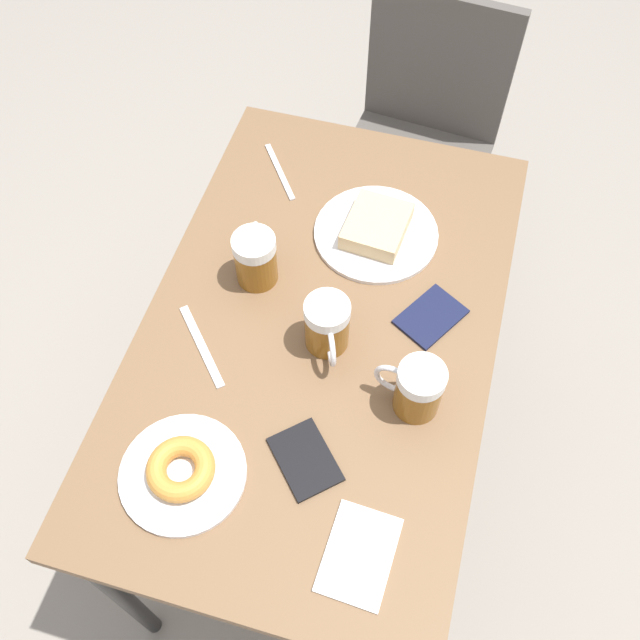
{
  "coord_description": "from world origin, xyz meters",
  "views": [
    {
      "loc": [
        0.19,
        -0.69,
        1.92
      ],
      "look_at": [
        0.0,
        0.0,
        0.79
      ],
      "focal_mm": 40.0,
      "sensor_mm": 36.0,
      "label": 1
    }
  ],
  "objects_px": {
    "chair": "(424,124)",
    "beer_mug_center": "(327,326)",
    "beer_mug_left": "(256,258)",
    "beer_mug_right": "(417,389)",
    "knife": "(202,346)",
    "plate_with_cake": "(376,230)",
    "passport_near_edge": "(305,459)",
    "fork": "(280,171)",
    "passport_far_edge": "(431,317)",
    "plate_with_donut": "(182,471)",
    "napkin_folded": "(359,555)"
  },
  "relations": [
    {
      "from": "beer_mug_right",
      "to": "knife",
      "type": "xyz_separation_m",
      "value": [
        -0.4,
        0.01,
        -0.06
      ]
    },
    {
      "from": "beer_mug_left",
      "to": "fork",
      "type": "bearing_deg",
      "value": 98.48
    },
    {
      "from": "plate_with_cake",
      "to": "beer_mug_right",
      "type": "distance_m",
      "value": 0.39
    },
    {
      "from": "beer_mug_left",
      "to": "napkin_folded",
      "type": "distance_m",
      "value": 0.58
    },
    {
      "from": "napkin_folded",
      "to": "fork",
      "type": "relative_size",
      "value": 1.05
    },
    {
      "from": "chair",
      "to": "plate_with_donut",
      "type": "relative_size",
      "value": 4.03
    },
    {
      "from": "beer_mug_right",
      "to": "fork",
      "type": "relative_size",
      "value": 0.84
    },
    {
      "from": "beer_mug_right",
      "to": "passport_far_edge",
      "type": "bearing_deg",
      "value": 91.61
    },
    {
      "from": "chair",
      "to": "beer_mug_left",
      "type": "height_order",
      "value": "beer_mug_left"
    },
    {
      "from": "chair",
      "to": "beer_mug_center",
      "type": "distance_m",
      "value": 0.96
    },
    {
      "from": "plate_with_cake",
      "to": "plate_with_donut",
      "type": "height_order",
      "value": "plate_with_cake"
    },
    {
      "from": "plate_with_donut",
      "to": "beer_mug_right",
      "type": "relative_size",
      "value": 1.72
    },
    {
      "from": "beer_mug_left",
      "to": "passport_near_edge",
      "type": "bearing_deg",
      "value": -60.03
    },
    {
      "from": "plate_with_donut",
      "to": "fork",
      "type": "bearing_deg",
      "value": 94.18
    },
    {
      "from": "fork",
      "to": "chair",
      "type": "bearing_deg",
      "value": 64.2
    },
    {
      "from": "plate_with_donut",
      "to": "passport_near_edge",
      "type": "bearing_deg",
      "value": 22.89
    },
    {
      "from": "fork",
      "to": "passport_far_edge",
      "type": "height_order",
      "value": "passport_far_edge"
    },
    {
      "from": "knife",
      "to": "fork",
      "type": "bearing_deg",
      "value": 89.07
    },
    {
      "from": "chair",
      "to": "passport_near_edge",
      "type": "distance_m",
      "value": 1.18
    },
    {
      "from": "beer_mug_right",
      "to": "passport_far_edge",
      "type": "distance_m",
      "value": 0.19
    },
    {
      "from": "plate_with_cake",
      "to": "beer_mug_left",
      "type": "distance_m",
      "value": 0.26
    },
    {
      "from": "plate_with_cake",
      "to": "beer_mug_left",
      "type": "bearing_deg",
      "value": -140.98
    },
    {
      "from": "chair",
      "to": "beer_mug_left",
      "type": "relative_size",
      "value": 7.01
    },
    {
      "from": "fork",
      "to": "passport_far_edge",
      "type": "xyz_separation_m",
      "value": [
        0.39,
        -0.29,
        0.0
      ]
    },
    {
      "from": "chair",
      "to": "napkin_folded",
      "type": "height_order",
      "value": "chair"
    },
    {
      "from": "beer_mug_right",
      "to": "passport_far_edge",
      "type": "height_order",
      "value": "beer_mug_right"
    },
    {
      "from": "plate_with_cake",
      "to": "fork",
      "type": "xyz_separation_m",
      "value": [
        -0.24,
        0.12,
        -0.01
      ]
    },
    {
      "from": "napkin_folded",
      "to": "knife",
      "type": "distance_m",
      "value": 0.48
    },
    {
      "from": "chair",
      "to": "plate_with_cake",
      "type": "xyz_separation_m",
      "value": [
        -0.01,
        -0.64,
        0.27
      ]
    },
    {
      "from": "beer_mug_center",
      "to": "fork",
      "type": "bearing_deg",
      "value": 118.79
    },
    {
      "from": "plate_with_cake",
      "to": "beer_mug_center",
      "type": "height_order",
      "value": "beer_mug_center"
    },
    {
      "from": "chair",
      "to": "beer_mug_right",
      "type": "bearing_deg",
      "value": -75.84
    },
    {
      "from": "plate_with_cake",
      "to": "passport_near_edge",
      "type": "xyz_separation_m",
      "value": [
        -0.0,
        -0.51,
        -0.01
      ]
    },
    {
      "from": "plate_with_donut",
      "to": "beer_mug_right",
      "type": "distance_m",
      "value": 0.42
    },
    {
      "from": "beer_mug_left",
      "to": "passport_far_edge",
      "type": "height_order",
      "value": "beer_mug_left"
    },
    {
      "from": "knife",
      "to": "passport_far_edge",
      "type": "bearing_deg",
      "value": 24.03
    },
    {
      "from": "knife",
      "to": "passport_far_edge",
      "type": "relative_size",
      "value": 1.0
    },
    {
      "from": "beer_mug_left",
      "to": "beer_mug_center",
      "type": "height_order",
      "value": "same"
    },
    {
      "from": "beer_mug_center",
      "to": "knife",
      "type": "bearing_deg",
      "value": -162.12
    },
    {
      "from": "beer_mug_left",
      "to": "fork",
      "type": "xyz_separation_m",
      "value": [
        -0.04,
        0.28,
        -0.06
      ]
    },
    {
      "from": "beer_mug_center",
      "to": "plate_with_donut",
      "type": "bearing_deg",
      "value": -117.47
    },
    {
      "from": "plate_with_cake",
      "to": "plate_with_donut",
      "type": "distance_m",
      "value": 0.62
    },
    {
      "from": "passport_near_edge",
      "to": "beer_mug_left",
      "type": "bearing_deg",
      "value": 119.97
    },
    {
      "from": "beer_mug_left",
      "to": "napkin_folded",
      "type": "relative_size",
      "value": 0.78
    },
    {
      "from": "plate_with_donut",
      "to": "passport_near_edge",
      "type": "xyz_separation_m",
      "value": [
        0.19,
        0.08,
        -0.01
      ]
    },
    {
      "from": "fork",
      "to": "passport_near_edge",
      "type": "relative_size",
      "value": 0.98
    },
    {
      "from": "beer_mug_left",
      "to": "passport_near_edge",
      "type": "xyz_separation_m",
      "value": [
        0.2,
        -0.35,
        -0.05
      ]
    },
    {
      "from": "beer_mug_right",
      "to": "beer_mug_center",
      "type": "bearing_deg",
      "value": 156.08
    },
    {
      "from": "beer_mug_right",
      "to": "knife",
      "type": "bearing_deg",
      "value": 178.75
    },
    {
      "from": "beer_mug_left",
      "to": "passport_near_edge",
      "type": "relative_size",
      "value": 0.81
    }
  ]
}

